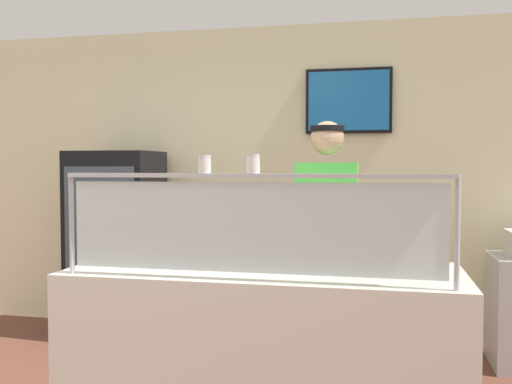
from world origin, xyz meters
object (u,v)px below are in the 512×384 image
object	(u,v)px
worker_figure	(327,241)
drink_fridge	(116,244)
pizza_server	(297,260)
pizza_tray	(290,263)
pepper_flake_shaker	(253,165)
parmesan_shaker	(205,165)

from	to	relation	value
worker_figure	drink_fridge	size ratio (longest dim) A/B	1.10
drink_fridge	pizza_server	bearing A→B (deg)	-41.15
pizza_tray	worker_figure	distance (m)	0.63
pizza_tray	pepper_flake_shaker	bearing A→B (deg)	-103.65
parmesan_shaker	pepper_flake_shaker	world-z (taller)	pepper_flake_shaker
parmesan_shaker	drink_fridge	xyz separation A→B (m)	(-1.43, 1.98, -0.68)
parmesan_shaker	drink_fridge	world-z (taller)	drink_fridge
pizza_server	worker_figure	xyz separation A→B (m)	(0.10, 0.64, 0.02)
pizza_tray	drink_fridge	size ratio (longest dim) A/B	0.28
pizza_tray	pizza_server	size ratio (longest dim) A/B	1.59
parmesan_shaker	worker_figure	bearing A→B (deg)	65.59
drink_fridge	pepper_flake_shaker	bearing A→B (deg)	-50.02
drink_fridge	worker_figure	bearing A→B (deg)	-26.23
pizza_server	worker_figure	size ratio (longest dim) A/B	0.16
pizza_tray	pizza_server	xyz separation A→B (m)	(0.04, -0.02, 0.02)
pizza_server	parmesan_shaker	world-z (taller)	parmesan_shaker
pizza_tray	parmesan_shaker	bearing A→B (deg)	-128.12
pizza_tray	drink_fridge	distance (m)	2.36
pepper_flake_shaker	drink_fridge	world-z (taller)	drink_fridge
pizza_server	worker_figure	distance (m)	0.65
pizza_server	pepper_flake_shaker	bearing A→B (deg)	-115.10
pepper_flake_shaker	worker_figure	world-z (taller)	worker_figure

